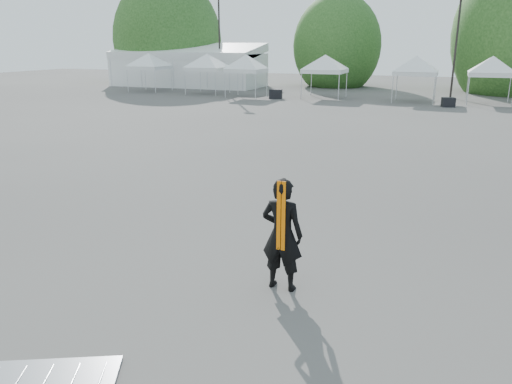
% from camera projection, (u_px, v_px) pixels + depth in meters
% --- Properties ---
extents(ground, '(120.00, 120.00, 0.00)m').
position_uv_depth(ground, '(300.00, 225.00, 11.90)').
color(ground, '#474442').
rests_on(ground, ground).
extents(marquee, '(15.00, 6.25, 4.23)m').
position_uv_depth(marquee, '(188.00, 66.00, 50.22)').
color(marquee, white).
rests_on(marquee, ground).
extents(light_pole_west, '(0.60, 0.25, 10.30)m').
position_uv_depth(light_pole_west, '(219.00, 26.00, 46.86)').
color(light_pole_west, black).
rests_on(light_pole_west, ground).
extents(light_pole_east, '(0.60, 0.25, 9.80)m').
position_uv_depth(light_pole_east, '(458.00, 25.00, 37.89)').
color(light_pole_east, black).
rests_on(light_pole_east, ground).
extents(tree_far_w, '(4.80, 4.80, 7.30)m').
position_uv_depth(tree_far_w, '(168.00, 40.00, 53.55)').
color(tree_far_w, '#382314').
rests_on(tree_far_w, ground).
extents(tree_mid_w, '(4.16, 4.16, 6.33)m').
position_uv_depth(tree_mid_w, '(337.00, 46.00, 49.30)').
color(tree_mid_w, '#382314').
rests_on(tree_mid_w, ground).
extents(tent_a, '(4.29, 4.29, 3.88)m').
position_uv_depth(tent_a, '(149.00, 56.00, 44.44)').
color(tent_a, silver).
rests_on(tent_a, ground).
extents(tent_b, '(4.29, 4.29, 3.88)m').
position_uv_depth(tent_b, '(207.00, 57.00, 42.13)').
color(tent_b, silver).
rests_on(tent_b, ground).
extents(tent_c, '(3.92, 3.92, 3.88)m').
position_uv_depth(tent_c, '(246.00, 58.00, 39.53)').
color(tent_c, silver).
rests_on(tent_c, ground).
extents(tent_d, '(4.44, 4.44, 3.88)m').
position_uv_depth(tent_d, '(325.00, 58.00, 38.88)').
color(tent_d, silver).
rests_on(tent_d, ground).
extents(tent_e, '(4.30, 4.30, 3.88)m').
position_uv_depth(tent_e, '(417.00, 59.00, 36.04)').
color(tent_e, silver).
rests_on(tent_e, ground).
extents(tent_f, '(4.30, 4.30, 3.88)m').
position_uv_depth(tent_f, '(493.00, 60.00, 34.88)').
color(tent_f, silver).
rests_on(tent_f, ground).
extents(man, '(0.75, 0.51, 2.01)m').
position_uv_depth(man, '(282.00, 234.00, 8.57)').
color(man, black).
rests_on(man, ground).
extents(crate_west, '(1.05, 0.88, 0.73)m').
position_uv_depth(crate_west, '(276.00, 94.00, 39.03)').
color(crate_west, black).
rests_on(crate_west, ground).
extents(crate_mid, '(0.96, 0.84, 0.63)m').
position_uv_depth(crate_mid, '(448.00, 102.00, 33.94)').
color(crate_mid, black).
rests_on(crate_mid, ground).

